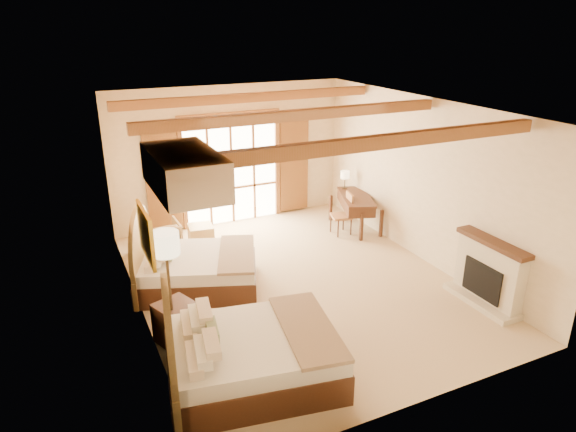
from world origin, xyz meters
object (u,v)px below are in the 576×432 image
bed_near (241,354)px  bed_far (190,268)px  armchair (162,237)px  nightstand (176,323)px  desk (355,211)px

bed_near → bed_far: bearing=98.6°
bed_near → armchair: size_ratio=3.50×
nightstand → armchair: armchair is taller
bed_near → armchair: bearing=100.3°
bed_far → desk: bed_far is taller
bed_far → desk: bearing=36.6°
bed_near → desk: size_ratio=1.58×
nightstand → armchair: bearing=59.8°
bed_near → nightstand: bearing=122.7°
nightstand → armchair: (0.52, 3.31, 0.01)m
desk → armchair: bearing=-167.8°
bed_far → armchair: 1.81m
armchair → desk: (4.30, -0.62, 0.10)m
nightstand → desk: (4.81, 2.69, 0.10)m
desk → nightstand: bearing=-130.4°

